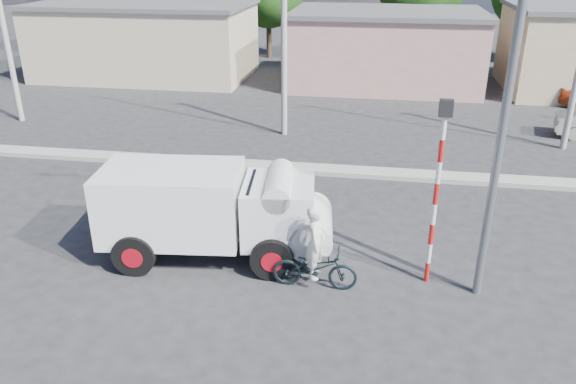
% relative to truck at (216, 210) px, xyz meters
% --- Properties ---
extents(ground_plane, '(120.00, 120.00, 0.00)m').
position_rel_truck_xyz_m(ground_plane, '(1.95, -1.86, -1.29)').
color(ground_plane, '#28292B').
rests_on(ground_plane, ground).
extents(median, '(40.00, 0.80, 0.16)m').
position_rel_truck_xyz_m(median, '(1.95, 6.14, -1.21)').
color(median, '#99968E').
rests_on(median, ground).
extents(truck, '(5.82, 2.73, 2.33)m').
position_rel_truck_xyz_m(truck, '(0.00, 0.00, 0.00)').
color(truck, black).
rests_on(truck, ground).
extents(bicycle, '(1.94, 0.68, 1.02)m').
position_rel_truck_xyz_m(bicycle, '(2.58, -1.03, -0.78)').
color(bicycle, black).
rests_on(bicycle, ground).
extents(cyclist, '(0.42, 0.63, 1.74)m').
position_rel_truck_xyz_m(cyclist, '(2.58, -1.03, -0.42)').
color(cyclist, white).
rests_on(cyclist, ground).
extents(traffic_pole, '(0.28, 0.18, 4.36)m').
position_rel_truck_xyz_m(traffic_pole, '(5.15, -0.36, 1.30)').
color(traffic_pole, red).
rests_on(traffic_pole, ground).
extents(streetlight, '(2.34, 0.22, 9.00)m').
position_rel_truck_xyz_m(streetlight, '(6.09, -0.66, 3.67)').
color(streetlight, slate).
rests_on(streetlight, ground).
extents(building_row, '(37.80, 7.30, 4.44)m').
position_rel_truck_xyz_m(building_row, '(3.05, 20.14, 0.84)').
color(building_row, beige).
rests_on(building_row, ground).
extents(utility_poles, '(35.40, 0.24, 8.00)m').
position_rel_truck_xyz_m(utility_poles, '(5.20, 10.14, 2.78)').
color(utility_poles, '#99968E').
rests_on(utility_poles, ground).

